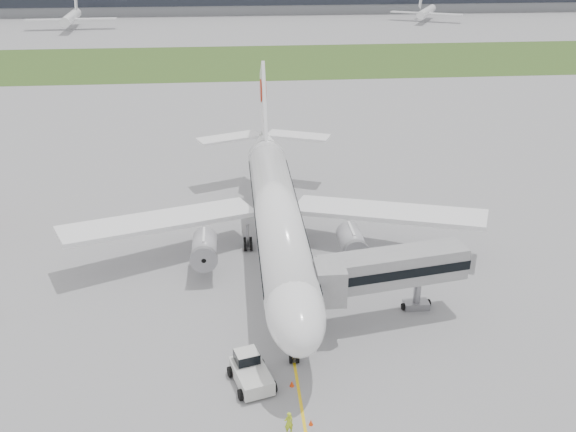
{
  "coord_description": "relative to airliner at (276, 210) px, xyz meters",
  "views": [
    {
      "loc": [
        -4.72,
        -60.09,
        34.57
      ],
      "look_at": [
        1.04,
        2.0,
        6.22
      ],
      "focal_mm": 40.0,
      "sensor_mm": 36.0,
      "label": 1
    }
  ],
  "objects": [
    {
      "name": "ground",
      "position": [
        0.0,
        -4.87,
        -5.66
      ],
      "size": [
        600.0,
        600.0,
        0.0
      ],
      "primitive_type": "plane",
      "color": "#979799",
      "rests_on": "ground"
    },
    {
      "name": "apron_markings",
      "position": [
        0.0,
        -9.87,
        -5.66
      ],
      "size": [
        70.0,
        70.0,
        0.04
      ],
      "primitive_type": null,
      "color": "yellow",
      "rests_on": "ground"
    },
    {
      "name": "grass_strip",
      "position": [
        0.0,
        115.13,
        -5.65
      ],
      "size": [
        600.0,
        50.0,
        0.02
      ],
      "primitive_type": "cube",
      "color": "#3C5B22",
      "rests_on": "ground"
    },
    {
      "name": "control_tower",
      "position": [
        -90.0,
        227.13,
        -5.66
      ],
      "size": [
        12.0,
        12.0,
        56.0
      ],
      "primitive_type": null,
      "color": "slate",
      "rests_on": "ground"
    },
    {
      "name": "airliner",
      "position": [
        0.0,
        0.0,
        0.0
      ],
      "size": [
        48.13,
        53.95,
        17.88
      ],
      "color": "white",
      "rests_on": "ground"
    },
    {
      "name": "pushback_tug",
      "position": [
        -3.87,
        -22.05,
        -4.58
      ],
      "size": [
        4.08,
        5.13,
        2.36
      ],
      "rotation": [
        0.0,
        0.0,
        0.27
      ],
      "color": "silver",
      "rests_on": "ground"
    },
    {
      "name": "jet_bridge",
      "position": [
        9.09,
        -13.69,
        -0.46
      ],
      "size": [
        15.06,
        6.8,
        7.03
      ],
      "rotation": [
        0.0,
        0.0,
        0.18
      ],
      "color": "gray",
      "rests_on": "ground"
    },
    {
      "name": "safety_cone_left",
      "position": [
        -0.5,
        -22.98,
        -5.39
      ],
      "size": [
        0.39,
        0.39,
        0.53
      ],
      "primitive_type": "cone",
      "color": "#F9400D",
      "rests_on": "ground"
    },
    {
      "name": "safety_cone_right",
      "position": [
        0.5,
        -27.58,
        -5.42
      ],
      "size": [
        0.35,
        0.35,
        0.48
      ],
      "primitive_type": "cone",
      "color": "#F9400D",
      "rests_on": "ground"
    },
    {
      "name": "ground_crew_near",
      "position": [
        -1.25,
        -28.25,
        -4.7
      ],
      "size": [
        0.81,
        0.66,
        1.93
      ],
      "primitive_type": "imported",
      "rotation": [
        0.0,
        0.0,
        3.46
      ],
      "color": "#B6D423",
      "rests_on": "ground"
    },
    {
      "name": "distant_aircraft_left",
      "position": [
        -60.51,
        181.08,
        -5.66
      ],
      "size": [
        33.44,
        29.91,
        12.18
      ],
      "primitive_type": null,
      "rotation": [
        0.0,
        0.0,
        0.06
      ],
      "color": "white",
      "rests_on": "ground"
    },
    {
      "name": "distant_aircraft_right",
      "position": [
        73.39,
        190.11,
        -5.66
      ],
      "size": [
        36.12,
        34.67,
        10.7
      ],
      "primitive_type": null,
      "rotation": [
        0.0,
        0.0,
        -0.47
      ],
      "color": "white",
      "rests_on": "ground"
    }
  ]
}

